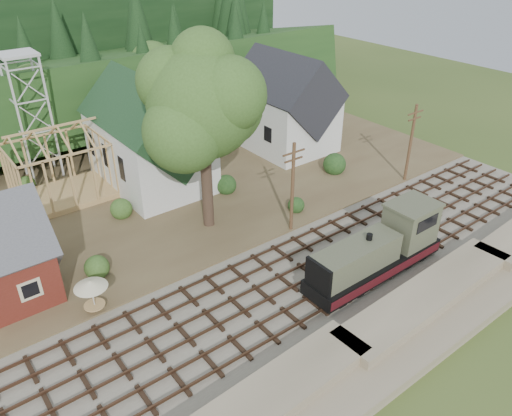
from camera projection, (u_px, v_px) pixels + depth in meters
ground at (264, 297)px, 34.50m from camera, size 140.00×140.00×0.00m
embankment at (356, 374)px, 28.67m from camera, size 64.00×5.00×1.60m
railroad_bed at (264, 296)px, 34.46m from camera, size 64.00×11.00×0.16m
village_flat at (145, 197)px, 46.77m from camera, size 64.00×26.00×0.30m
hillside at (59, 126)px, 63.30m from camera, size 70.00×28.96×12.74m
ridge at (22, 96)px, 74.27m from camera, size 80.00×20.00×12.00m
church at (150, 136)px, 46.46m from camera, size 8.40×15.17×13.00m
farmhouse at (285, 107)px, 54.62m from camera, size 8.40×10.80×10.60m
timber_frame at (60, 169)px, 44.78m from camera, size 8.20×6.20×6.99m
lattice_tower at (23, 79)px, 45.51m from camera, size 3.20×3.20×12.12m
big_tree at (204, 111)px, 37.45m from camera, size 10.90×8.40×14.70m
telegraph_pole_near at (293, 187)px, 39.65m from camera, size 2.20×0.28×8.00m
telegraph_pole_far at (411, 142)px, 47.58m from camera, size 2.20×0.28×8.00m
locomotive at (380, 251)px, 35.77m from camera, size 11.59×2.90×4.65m
car_blue at (25, 262)px, 36.47m from camera, size 2.66×3.92×1.24m
car_red at (287, 138)px, 57.23m from camera, size 4.88×2.41×1.33m
patio_set at (91, 285)px, 31.89m from camera, size 2.17×2.17×2.42m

